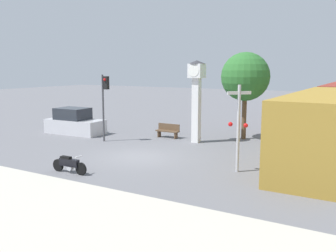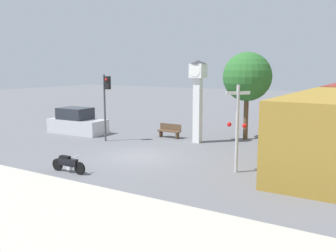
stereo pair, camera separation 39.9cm
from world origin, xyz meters
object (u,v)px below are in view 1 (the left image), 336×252
at_px(railroad_crossing_signal, 238,125).
at_px(street_tree, 245,77).
at_px(bench, 168,130).
at_px(parked_car, 75,123).
at_px(traffic_light, 105,96).
at_px(motorcycle, 69,164).
at_px(clock_tower, 197,89).

distance_m(railroad_crossing_signal, street_tree, 8.22).
relative_size(bench, parked_car, 0.37).
relative_size(traffic_light, bench, 2.61).
distance_m(railroad_crossing_signal, parked_car, 13.84).
bearing_deg(motorcycle, street_tree, 68.98).
height_order(street_tree, bench, street_tree).
bearing_deg(clock_tower, traffic_light, -152.15).
relative_size(railroad_crossing_signal, street_tree, 0.69).
height_order(railroad_crossing_signal, bench, railroad_crossing_signal).
height_order(motorcycle, traffic_light, traffic_light).
relative_size(clock_tower, railroad_crossing_signal, 1.30).
distance_m(clock_tower, railroad_crossing_signal, 6.90).
relative_size(traffic_light, street_tree, 0.75).
height_order(clock_tower, bench, clock_tower).
height_order(motorcycle, parked_car, parked_car).
relative_size(railroad_crossing_signal, bench, 2.42).
xyz_separation_m(motorcycle, street_tree, (3.94, 11.58, 3.61)).
bearing_deg(bench, clock_tower, -10.86).
distance_m(railroad_crossing_signal, bench, 8.91).
bearing_deg(bench, traffic_light, -131.48).
height_order(motorcycle, railroad_crossing_signal, railroad_crossing_signal).
bearing_deg(parked_car, motorcycle, -49.42).
height_order(clock_tower, railroad_crossing_signal, clock_tower).
bearing_deg(clock_tower, railroad_crossing_signal, -48.19).
distance_m(traffic_light, parked_car, 4.46).
bearing_deg(motorcycle, railroad_crossing_signal, 29.79).
distance_m(clock_tower, bench, 3.64).
bearing_deg(railroad_crossing_signal, traffic_light, 165.76).
distance_m(traffic_light, street_tree, 8.95).
bearing_deg(railroad_crossing_signal, parked_car, 164.99).
bearing_deg(clock_tower, bench, 169.14).
height_order(bench, parked_car, parked_car).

